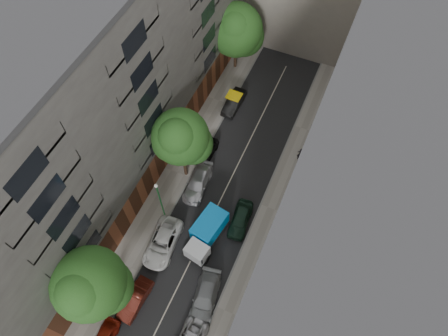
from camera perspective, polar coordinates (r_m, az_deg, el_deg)
The scene contains 19 objects.
ground at distance 41.65m, azimuth 0.11°, elevation -3.34°, with size 120.00×120.00×0.00m, color #4C4C49.
road_surface at distance 41.64m, azimuth 0.11°, elevation -3.34°, with size 8.00×44.00×0.02m, color black.
sidewalk_left at distance 42.95m, azimuth -6.63°, elevation -0.69°, with size 3.00×44.00×0.15m, color gray.
sidewalk_right at distance 40.91m, azimuth 7.24°, elevation -5.97°, with size 3.00×44.00×0.15m, color gray.
building_left at distance 37.32m, azimuth -15.80°, elevation 10.10°, with size 8.00×44.00×20.00m, color #464442.
building_right at distance 32.41m, azimuth 18.29°, elevation -1.64°, with size 8.00×44.00×20.00m, color tan.
tarp_truck at distance 38.22m, azimuth -2.57°, elevation -9.31°, with size 2.96×5.65×2.47m.
car_left_1 at distance 37.83m, azimuth -12.56°, elevation -17.84°, with size 1.43×4.11×1.36m, color #4A160E.
car_left_2 at distance 38.93m, azimuth -8.77°, elevation -10.49°, with size 2.49×5.41×1.50m, color silver.
car_left_3 at distance 41.40m, azimuth -3.76°, elevation -2.13°, with size 2.02×4.98×1.44m, color #BBBABF.
car_left_4 at distance 43.49m, azimuth -2.46°, elevation 2.36°, with size 1.52×3.78×1.29m, color black.
car_left_5 at distance 47.65m, azimuth 1.42°, elevation 9.38°, with size 1.52×4.37×1.44m, color black.
car_right_1 at distance 37.03m, azimuth -2.70°, elevation -17.98°, with size 2.05×5.04×1.46m, color slate.
car_right_2 at distance 39.47m, azimuth 2.36°, elevation -7.31°, with size 1.74×4.32×1.47m, color black.
tree_near at distance 33.24m, azimuth -18.54°, elevation -15.68°, with size 5.98×5.81×9.16m.
tree_mid at distance 37.29m, azimuth -6.15°, elevation 4.11°, with size 5.68×5.46×9.59m.
tree_far at distance 48.84m, azimuth 1.80°, elevation 18.87°, with size 6.41×6.29×8.77m.
lamp_post at distance 36.87m, azimuth -9.15°, elevation -4.38°, with size 0.36×0.36×6.78m.
pedestrian at distance 43.50m, azimuth 10.87°, elevation 1.97°, with size 0.69×0.46×1.90m, color black.
Camera 1 is at (7.78, -18.10, 36.69)m, focal length 32.00 mm.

